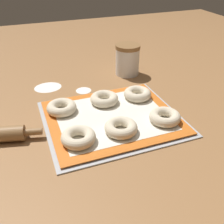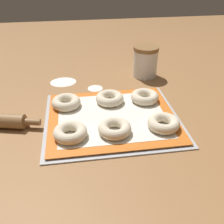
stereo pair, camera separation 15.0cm
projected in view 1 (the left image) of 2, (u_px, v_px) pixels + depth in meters
name	position (u px, v px, depth m)	size (l,w,h in m)	color
ground_plane	(108.00, 122.00, 0.84)	(2.80, 2.80, 0.00)	olive
baking_tray	(112.00, 118.00, 0.85)	(0.43, 0.37, 0.01)	#B2B5BA
baking_mat	(112.00, 117.00, 0.85)	(0.41, 0.35, 0.00)	orange
bagel_front_left	(78.00, 137.00, 0.73)	(0.10, 0.10, 0.03)	beige
bagel_front_center	(121.00, 128.00, 0.77)	(0.10, 0.10, 0.03)	beige
bagel_front_right	(165.00, 117.00, 0.81)	(0.10, 0.10, 0.03)	beige
bagel_back_left	(62.00, 107.00, 0.86)	(0.10, 0.10, 0.03)	beige
bagel_back_center	(104.00, 99.00, 0.91)	(0.10, 0.10, 0.03)	beige
bagel_back_right	(137.00, 94.00, 0.94)	(0.10, 0.10, 0.03)	beige
flour_canister	(127.00, 60.00, 1.12)	(0.10, 0.10, 0.13)	white
flour_patch_near	(84.00, 90.00, 1.02)	(0.06, 0.06, 0.00)	white
flour_patch_far	(48.00, 87.00, 1.04)	(0.11, 0.09, 0.00)	white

